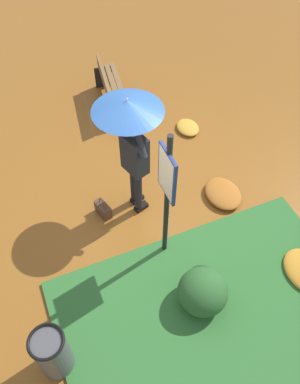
{
  "coord_description": "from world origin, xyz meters",
  "views": [
    {
      "loc": [
        -3.43,
        1.56,
        5.11
      ],
      "look_at": [
        -0.25,
        0.24,
        0.85
      ],
      "focal_mm": 36.85,
      "sensor_mm": 36.0,
      "label": 1
    }
  ],
  "objects_px": {
    "handbag": "(103,209)",
    "person_with_umbrella": "(131,131)",
    "park_bench": "(111,87)",
    "info_sign_post": "(167,188)",
    "trash_bin": "(53,353)"
  },
  "relations": [
    {
      "from": "handbag",
      "to": "person_with_umbrella",
      "type": "bearing_deg",
      "value": -85.15
    },
    {
      "from": "person_with_umbrella",
      "to": "trash_bin",
      "type": "relative_size",
      "value": 2.45
    },
    {
      "from": "park_bench",
      "to": "trash_bin",
      "type": "xyz_separation_m",
      "value": [
        -4.52,
        2.26,
        0.02
      ]
    },
    {
      "from": "person_with_umbrella",
      "to": "trash_bin",
      "type": "height_order",
      "value": "person_with_umbrella"
    },
    {
      "from": "info_sign_post",
      "to": "trash_bin",
      "type": "bearing_deg",
      "value": 118.14
    },
    {
      "from": "info_sign_post",
      "to": "park_bench",
      "type": "relative_size",
      "value": 1.64
    },
    {
      "from": "person_with_umbrella",
      "to": "handbag",
      "type": "distance_m",
      "value": 1.53
    },
    {
      "from": "handbag",
      "to": "park_bench",
      "type": "relative_size",
      "value": 0.26
    },
    {
      "from": "person_with_umbrella",
      "to": "handbag",
      "type": "bearing_deg",
      "value": 94.85
    },
    {
      "from": "person_with_umbrella",
      "to": "handbag",
      "type": "xyz_separation_m",
      "value": [
        -0.05,
        0.54,
        -1.42
      ]
    },
    {
      "from": "trash_bin",
      "to": "person_with_umbrella",
      "type": "bearing_deg",
      "value": -41.51
    },
    {
      "from": "person_with_umbrella",
      "to": "info_sign_post",
      "type": "bearing_deg",
      "value": -175.74
    },
    {
      "from": "person_with_umbrella",
      "to": "info_sign_post",
      "type": "distance_m",
      "value": 1.02
    },
    {
      "from": "info_sign_post",
      "to": "park_bench",
      "type": "distance_m",
      "value": 3.71
    },
    {
      "from": "handbag",
      "to": "park_bench",
      "type": "height_order",
      "value": "park_bench"
    }
  ]
}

